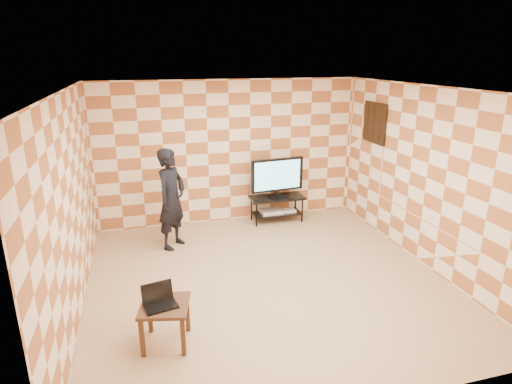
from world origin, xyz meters
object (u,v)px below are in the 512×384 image
Objects in this scene: tv_stand at (277,203)px; person at (172,199)px; tv at (277,176)px; side_table at (165,311)px.

person is at bearing -162.34° from tv_stand.
tv_stand is 0.55m from tv.
side_table is at bearing -148.06° from person.
tv_stand is at bearing 53.97° from side_table.
tv is 0.62× the size of person.
person is (-2.04, -0.65, 0.48)m from tv_stand.
side_table is at bearing -126.03° from tv_stand.
tv is at bearing 53.95° from side_table.
person is at bearing 83.12° from side_table.
person is (0.31, 2.58, 0.44)m from side_table.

